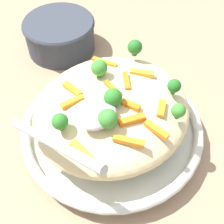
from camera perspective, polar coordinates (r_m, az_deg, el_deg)
name	(u,v)px	position (r m, az deg, el deg)	size (l,w,h in m)	color
ground_plane	(112,135)	(0.53, 0.00, -4.43)	(2.40, 2.40, 0.00)	#9E7F60
serving_bowl	(112,129)	(0.51, 0.00, -3.18)	(0.31, 0.31, 0.04)	silver
pasta_mound	(112,110)	(0.48, 0.00, 0.36)	(0.25, 0.24, 0.08)	beige
carrot_piece_0	(113,88)	(0.45, 0.11, 4.56)	(0.03, 0.01, 0.01)	orange
carrot_piece_1	(72,89)	(0.46, -7.55, 4.31)	(0.04, 0.01, 0.01)	orange
carrot_piece_2	(157,130)	(0.41, 8.48, -3.35)	(0.04, 0.01, 0.01)	orange
carrot_piece_3	(161,108)	(0.44, 9.39, 0.71)	(0.03, 0.01, 0.01)	orange
carrot_piece_4	(126,81)	(0.47, 2.74, 5.90)	(0.04, 0.01, 0.01)	orange
carrot_piece_5	(132,120)	(0.42, 3.79, -1.49)	(0.04, 0.01, 0.01)	orange
carrot_piece_6	(82,152)	(0.39, -5.67, -7.54)	(0.04, 0.01, 0.01)	orange
carrot_piece_7	(131,105)	(0.43, 3.57, 1.32)	(0.03, 0.01, 0.01)	orange
carrot_piece_8	(105,62)	(0.51, -1.42, 9.46)	(0.04, 0.01, 0.01)	orange
carrot_piece_9	(72,102)	(0.44, -7.59, 1.94)	(0.04, 0.01, 0.01)	orange
carrot_piece_10	(142,73)	(0.48, 5.73, 7.37)	(0.04, 0.01, 0.01)	orange
carrot_piece_11	(129,141)	(0.40, 3.20, -5.53)	(0.04, 0.01, 0.01)	orange
broccoli_floret_0	(178,111)	(0.43, 12.52, 0.23)	(0.02, 0.02, 0.03)	#377928
broccoli_floret_1	(99,68)	(0.47, -2.43, 8.37)	(0.03, 0.03, 0.03)	#377928
broccoli_floret_2	(113,98)	(0.42, 0.20, 2.76)	(0.03, 0.03, 0.03)	#296820
broccoli_floret_3	(60,122)	(0.41, -9.86, -1.83)	(0.02, 0.02, 0.03)	#296820
broccoli_floret_4	(174,86)	(0.46, 11.74, 4.83)	(0.02, 0.02, 0.03)	#205B1C
broccoli_floret_5	(108,119)	(0.40, -0.82, -1.33)	(0.03, 0.03, 0.03)	#377928
broccoli_floret_6	(135,47)	(0.52, 4.38, 12.18)	(0.02, 0.02, 0.03)	#205B1C
serving_spoon	(83,126)	(0.39, -5.51, -2.58)	(0.13, 0.16, 0.07)	#B7B7BC
companion_bowl	(60,34)	(0.68, -9.88, 14.49)	(0.15, 0.15, 0.07)	#333842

